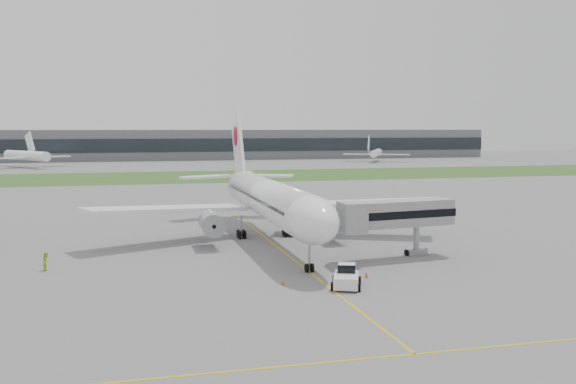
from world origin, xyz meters
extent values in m
plane|color=gray|center=(0.00, 0.00, 0.00)|extent=(600.00, 600.00, 0.00)
cube|color=#31521E|center=(0.00, 120.00, 0.01)|extent=(600.00, 50.00, 0.02)
cube|color=slate|center=(0.00, 230.00, 7.00)|extent=(320.00, 22.00, 14.00)
cube|color=#1D2429|center=(0.00, 219.00, 7.00)|extent=(320.00, 0.60, 6.00)
cylinder|color=white|center=(0.00, 4.00, 5.60)|extent=(5.00, 38.00, 5.00)
ellipsoid|color=white|center=(0.00, -15.50, 5.60)|extent=(5.00, 11.00, 5.00)
cube|color=black|center=(0.00, -16.50, 6.50)|extent=(3.20, 1.54, 1.14)
cone|color=white|center=(0.00, 26.00, 6.40)|extent=(5.00, 10.53, 6.16)
cube|color=white|center=(-13.00, 6.00, 4.40)|extent=(22.13, 13.52, 1.70)
cube|color=white|center=(13.00, 6.00, 4.40)|extent=(22.13, 13.52, 1.70)
cylinder|color=#A1A0A5|center=(-8.00, 1.50, 3.00)|extent=(2.70, 5.20, 2.70)
cylinder|color=#A1A0A5|center=(8.00, 1.50, 3.00)|extent=(2.70, 5.20, 2.70)
cube|color=white|center=(0.00, 27.50, 11.50)|extent=(0.45, 10.90, 12.76)
cylinder|color=#A10921|center=(0.00, 28.50, 13.50)|extent=(0.60, 3.20, 3.20)
cube|color=white|center=(-5.00, 28.50, 6.80)|extent=(9.54, 6.34, 0.35)
cube|color=white|center=(5.00, 28.50, 6.80)|extent=(9.54, 6.34, 0.35)
cylinder|color=#939399|center=(0.00, -15.00, 1.55)|extent=(0.24, 0.24, 3.10)
cylinder|color=black|center=(-3.20, 7.00, 0.55)|extent=(1.40, 1.10, 1.10)
cylinder|color=black|center=(3.20, 7.00, 0.55)|extent=(1.40, 1.10, 1.10)
cube|color=white|center=(1.55, -22.05, 0.71)|extent=(3.54, 4.55, 1.07)
cube|color=white|center=(1.94, -21.06, 1.61)|extent=(2.02, 1.91, 0.89)
cube|color=black|center=(1.94, -21.06, 1.65)|extent=(2.07, 1.97, 0.76)
cylinder|color=black|center=(0.92, -20.37, 0.40)|extent=(0.58, 0.86, 0.80)
cylinder|color=black|center=(3.16, -21.25, 0.40)|extent=(0.58, 0.86, 0.80)
cylinder|color=black|center=(-0.05, -22.86, 0.40)|extent=(0.58, 0.86, 0.80)
cylinder|color=black|center=(2.19, -23.74, 0.40)|extent=(0.58, 0.86, 0.80)
cube|color=#A2A2A4|center=(11.88, -10.22, 5.11)|extent=(14.04, 4.86, 2.95)
cube|color=black|center=(11.88, -10.22, 5.11)|extent=(14.25, 4.99, 0.88)
cube|color=#A2A2A4|center=(5.69, -12.10, 5.11)|extent=(2.56, 3.34, 3.34)
cylinder|color=#939399|center=(14.73, -9.32, 1.87)|extent=(0.69, 0.69, 3.74)
cube|color=#939399|center=(14.73, -9.32, 0.34)|extent=(2.53, 1.70, 0.69)
cylinder|color=black|center=(13.46, -9.50, 0.34)|extent=(0.39, 0.72, 0.69)
cylinder|color=black|center=(15.99, -9.14, 0.34)|extent=(0.39, 0.72, 0.69)
cone|color=#F0510C|center=(-3.98, -19.59, 0.25)|extent=(0.37, 0.37, 0.51)
cone|color=#F0510C|center=(4.80, -18.87, 0.30)|extent=(0.43, 0.43, 0.59)
imported|color=#8DDD24|center=(2.17, -20.19, 0.91)|extent=(0.71, 0.50, 1.83)
imported|color=#AFEA27|center=(-26.49, -7.42, 0.95)|extent=(0.82, 1.00, 1.90)
camera|label=1|loc=(-18.20, -77.67, 14.87)|focal=40.00mm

